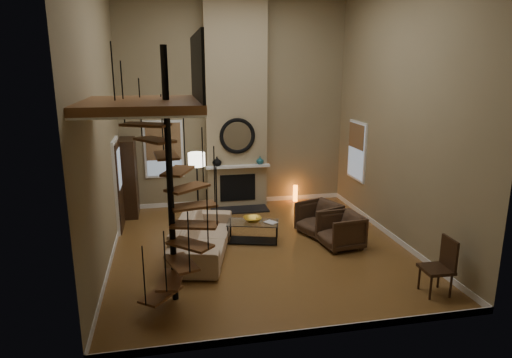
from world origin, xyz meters
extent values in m
cube|color=olive|center=(0.00, 0.00, -0.01)|extent=(6.00, 6.50, 0.01)
cube|color=#8B7C5A|center=(0.00, 3.25, 2.75)|extent=(6.00, 0.02, 5.50)
cube|color=#8B7C5A|center=(0.00, -3.25, 2.75)|extent=(6.00, 0.02, 5.50)
cube|color=#8B7C5A|center=(-3.00, 0.00, 2.75)|extent=(0.02, 6.50, 5.50)
cube|color=#8B7C5A|center=(3.00, 0.00, 2.75)|extent=(0.02, 6.50, 5.50)
cube|color=white|center=(0.00, 3.24, 0.06)|extent=(6.00, 0.02, 0.12)
cube|color=white|center=(0.00, -3.24, 0.06)|extent=(6.00, 0.02, 0.12)
cube|color=white|center=(-2.99, 0.00, 0.06)|extent=(0.02, 6.50, 0.12)
cube|color=white|center=(2.99, 0.00, 0.06)|extent=(0.02, 6.50, 0.12)
cube|color=#9D8A66|center=(0.00, 3.06, 2.75)|extent=(1.60, 0.38, 5.50)
cube|color=black|center=(0.00, 2.57, 0.02)|extent=(1.50, 0.60, 0.04)
cube|color=black|center=(0.00, 2.86, 0.55)|extent=(0.95, 0.02, 0.72)
cube|color=white|center=(0.00, 2.78, 1.15)|extent=(1.70, 0.18, 0.06)
torus|color=black|center=(0.00, 2.84, 1.95)|extent=(0.94, 0.10, 0.94)
cylinder|color=white|center=(0.00, 2.85, 1.95)|extent=(0.80, 0.01, 0.80)
imported|color=black|center=(-0.55, 2.82, 1.30)|extent=(0.24, 0.24, 0.25)
imported|color=#195058|center=(0.60, 2.82, 1.28)|extent=(0.20, 0.20, 0.21)
cube|color=white|center=(-1.90, 3.23, 1.60)|extent=(1.02, 0.04, 1.52)
cube|color=#8C9EB2|center=(-1.90, 3.21, 1.60)|extent=(0.90, 0.01, 1.40)
cube|color=olive|center=(-1.90, 3.19, 1.81)|extent=(0.90, 0.01, 0.98)
cube|color=white|center=(2.98, 2.00, 1.60)|extent=(0.04, 1.02, 1.52)
cube|color=#8C9EB2|center=(2.96, 2.00, 1.60)|extent=(0.01, 0.90, 1.40)
cube|color=olive|center=(2.94, 2.00, 1.98)|extent=(0.01, 0.90, 0.63)
cube|color=white|center=(-2.97, 1.80, 1.05)|extent=(0.06, 1.05, 2.16)
cube|color=black|center=(-2.94, 1.80, 1.02)|extent=(0.05, 0.90, 2.05)
cube|color=#8C9EB2|center=(-2.90, 1.80, 1.45)|extent=(0.01, 0.60, 0.90)
cube|color=brown|center=(-2.15, -1.80, 3.18)|extent=(1.70, 2.20, 0.12)
cube|color=white|center=(-2.15, -1.80, 3.10)|extent=(1.70, 2.20, 0.03)
cube|color=black|center=(-1.33, -1.80, 3.71)|extent=(0.04, 2.20, 0.94)
cylinder|color=black|center=(-1.80, -1.80, 2.01)|extent=(0.10, 0.10, 4.02)
cube|color=brown|center=(-2.02, -2.08, 0.26)|extent=(0.71, 0.78, 0.04)
cylinder|color=black|center=(-2.24, -2.37, 0.73)|extent=(0.02, 0.02, 0.94)
cube|color=brown|center=(-1.86, -2.15, 0.52)|extent=(0.46, 0.77, 0.04)
cylinder|color=black|center=(-1.93, -2.51, 0.99)|extent=(0.02, 0.02, 0.94)
cube|color=brown|center=(-1.69, -2.14, 0.78)|extent=(0.55, 0.79, 0.04)
cylinder|color=black|center=(-1.58, -2.48, 1.25)|extent=(0.02, 0.02, 0.94)
cube|color=brown|center=(-1.54, -2.05, 1.04)|extent=(0.75, 0.74, 0.04)
cylinder|color=black|center=(-1.28, -2.30, 1.51)|extent=(0.02, 0.02, 0.94)
cube|color=brown|center=(-1.45, -1.90, 1.30)|extent=(0.79, 0.53, 0.04)
cylinder|color=black|center=(-1.11, -2.00, 1.77)|extent=(0.02, 0.02, 0.94)
cube|color=brown|center=(-1.45, -1.73, 1.56)|extent=(0.77, 0.48, 0.04)
cylinder|color=black|center=(-1.10, -1.65, 2.03)|extent=(0.02, 0.02, 0.94)
cube|color=brown|center=(-1.52, -1.57, 1.82)|extent=(0.77, 0.72, 0.04)
cylinder|color=black|center=(-1.25, -1.34, 2.29)|extent=(0.02, 0.02, 0.94)
cube|color=brown|center=(-1.67, -1.47, 2.08)|extent=(0.58, 0.79, 0.04)
cylinder|color=black|center=(-1.53, -1.13, 2.55)|extent=(0.02, 0.02, 0.94)
cube|color=brown|center=(-1.84, -1.44, 2.34)|extent=(0.41, 0.75, 0.04)
cylinder|color=black|center=(-1.88, -1.08, 2.81)|extent=(0.02, 0.02, 0.94)
cube|color=brown|center=(-2.00, -1.50, 2.60)|extent=(0.68, 0.79, 0.04)
cylinder|color=black|center=(-2.20, -1.20, 3.07)|extent=(0.02, 0.02, 0.94)
cube|color=brown|center=(-2.12, -1.63, 2.86)|extent=(0.80, 0.64, 0.04)
cylinder|color=black|center=(-2.44, -1.46, 3.33)|extent=(0.02, 0.02, 0.94)
cube|color=brown|center=(-2.16, -1.80, 3.12)|extent=(0.72, 0.34, 0.04)
cylinder|color=black|center=(-2.52, -1.80, 3.59)|extent=(0.02, 0.02, 0.94)
cube|color=black|center=(-2.82, 2.80, 0.95)|extent=(0.43, 0.91, 2.04)
imported|color=tan|center=(-1.22, -0.06, 0.40)|extent=(1.54, 2.64, 0.72)
imported|color=#432E1F|center=(1.56, 0.58, 0.35)|extent=(1.07, 1.05, 0.76)
imported|color=#432E1F|center=(1.77, -0.26, 0.35)|extent=(0.91, 0.89, 0.75)
cube|color=silver|center=(-0.07, 0.37, 0.44)|extent=(1.21, 0.83, 0.02)
cube|color=black|center=(-0.07, 0.37, 0.03)|extent=(1.09, 0.72, 0.01)
cylinder|color=black|center=(-0.64, 0.30, 0.22)|extent=(0.03, 0.03, 0.40)
cylinder|color=black|center=(0.36, 0.02, 0.22)|extent=(0.03, 0.03, 0.40)
cylinder|color=black|center=(-0.51, 0.73, 0.22)|extent=(0.03, 0.03, 0.40)
cylinder|color=black|center=(0.49, 0.44, 0.22)|extent=(0.03, 0.03, 0.40)
imported|color=gold|center=(-0.07, 0.42, 0.50)|extent=(0.39, 0.39, 0.10)
imported|color=gray|center=(0.28, 0.22, 0.46)|extent=(0.32, 0.33, 0.03)
cylinder|color=black|center=(-1.13, 1.97, 0.01)|extent=(0.36, 0.36, 0.03)
cylinder|color=black|center=(-1.13, 1.97, 0.80)|extent=(0.04, 0.04, 1.56)
cylinder|color=#F2E5C6|center=(-1.13, 1.97, 1.55)|extent=(0.40, 0.40, 0.32)
cylinder|color=orange|center=(1.66, 3.03, 0.25)|extent=(0.13, 0.13, 0.45)
cube|color=black|center=(2.48, -2.48, 0.44)|extent=(0.48, 0.48, 0.05)
cube|color=black|center=(2.68, -2.49, 0.70)|extent=(0.06, 0.45, 0.55)
cylinder|color=black|center=(2.29, -2.65, 0.21)|extent=(0.04, 0.04, 0.45)
cylinder|color=black|center=(2.65, -2.67, 0.21)|extent=(0.04, 0.04, 0.45)
cylinder|color=black|center=(2.30, -2.29, 0.21)|extent=(0.04, 0.04, 0.45)
cylinder|color=black|center=(2.66, -2.31, 0.21)|extent=(0.04, 0.04, 0.45)
camera|label=1|loc=(-1.83, -8.59, 3.73)|focal=31.40mm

